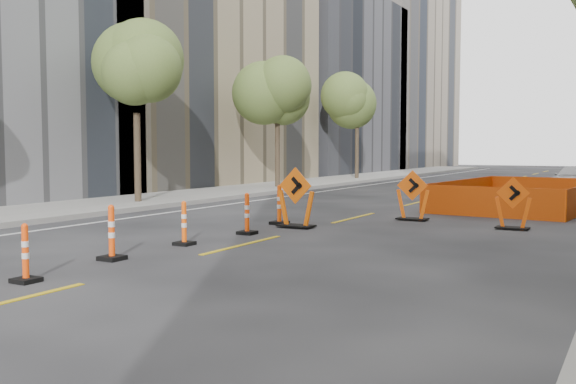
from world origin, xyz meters
The scene contains 17 objects.
ground_plane centered at (0.00, 0.00, 0.00)m, with size 140.00×140.00×0.00m, color black.
sidewalk_left centered at (-9.00, 12.00, 0.07)m, with size 4.00×90.00×0.15m, color gray.
bld_left_d centered at (-17.00, 39.20, 7.00)m, with size 12.00×16.00×14.00m, color #4C4C51.
bld_left_e centered at (-17.00, 55.60, 10.00)m, with size 12.00×20.00×20.00m, color gray.
tree_l_b centered at (-8.40, 10.00, 4.53)m, with size 2.80×2.80×5.95m.
tree_l_c centered at (-8.40, 20.00, 4.53)m, with size 2.80×2.80×5.95m.
tree_l_d centered at (-8.40, 30.00, 4.53)m, with size 2.80×2.80×5.95m.
channelizer_2 centered at (-0.86, -0.82, 0.46)m, with size 0.36×0.36×0.92m, color #FF470A, non-canonical shape.
channelizer_3 centered at (-1.12, 1.27, 0.52)m, with size 0.41×0.41×1.03m, color #FF470A, non-canonical shape.
channelizer_4 centered at (-1.09, 3.37, 0.47)m, with size 0.37×0.37×0.95m, color #FF550A, non-canonical shape.
channelizer_5 centered at (-0.84, 5.47, 0.50)m, with size 0.39×0.39×1.00m, color #F6450A, non-canonical shape.
channelizer_6 centered at (-1.15, 7.57, 0.54)m, with size 0.42×0.42×1.07m, color #E34A09, non-canonical shape.
chevron_sign_left centered at (-0.42, 7.16, 0.79)m, with size 1.05×0.63×1.57m, color #FB630A, non-canonical shape.
chevron_sign_center centered at (1.70, 10.25, 0.72)m, with size 0.96×0.57×1.44m, color #FF5C0A, non-canonical shape.
chevron_sign_right centered at (4.57, 9.51, 0.67)m, with size 0.89×0.54×1.34m, color #EA5009, non-canonical shape.
safety_fence centered at (3.79, 15.71, 0.46)m, with size 4.30×7.32×0.91m, color #FF430D, non-canonical shape.
parked_car_near centered at (4.77, 24.35, 0.67)m, with size 1.58×3.93×1.34m, color #B0B0B2.
Camera 1 is at (7.44, -7.41, 2.09)m, focal length 40.00 mm.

